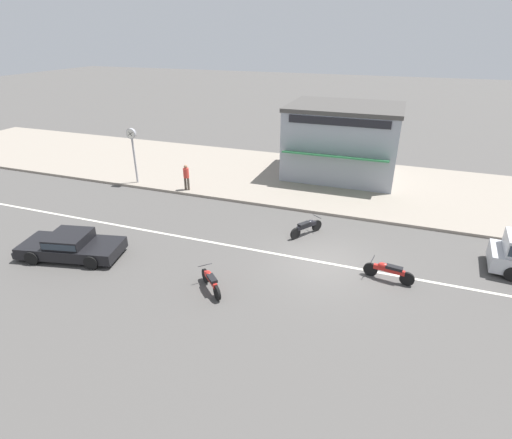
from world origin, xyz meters
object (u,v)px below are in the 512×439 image
at_px(motorcycle_1, 211,281).
at_px(shopfront_mid_block, 343,141).
at_px(sedan_black_1, 71,245).
at_px(motorcycle_0, 307,227).
at_px(pedestrian_near_clock, 186,175).
at_px(street_clock, 133,143).
at_px(motorcycle_2, 388,271).

xyz_separation_m(motorcycle_1, shopfront_mid_block, (2.43, 14.74, 2.00)).
distance_m(sedan_black_1, motorcycle_1, 6.76).
bearing_deg(motorcycle_1, motorcycle_0, 67.59).
relative_size(motorcycle_1, pedestrian_near_clock, 0.88).
bearing_deg(pedestrian_near_clock, street_clock, 178.75).
xyz_separation_m(sedan_black_1, shopfront_mid_block, (9.19, 14.51, 1.89)).
bearing_deg(sedan_black_1, street_clock, 107.03).
height_order(motorcycle_0, motorcycle_1, same).
bearing_deg(shopfront_mid_block, pedestrian_near_clock, -143.49).
bearing_deg(pedestrian_near_clock, sedan_black_1, -96.69).
bearing_deg(street_clock, shopfront_mid_block, 26.92).
bearing_deg(shopfront_mid_block, motorcycle_1, -99.38).
height_order(sedan_black_1, shopfront_mid_block, shopfront_mid_block).
bearing_deg(motorcycle_1, street_clock, 136.95).
height_order(motorcycle_1, street_clock, street_clock).
height_order(motorcycle_0, street_clock, street_clock).
bearing_deg(sedan_black_1, shopfront_mid_block, 57.64).
xyz_separation_m(motorcycle_2, shopfront_mid_block, (-3.78, 11.78, 2.00)).
bearing_deg(pedestrian_near_clock, motorcycle_0, -20.47).
relative_size(motorcycle_0, motorcycle_2, 0.86).
distance_m(sedan_black_1, pedestrian_near_clock, 8.51).
height_order(sedan_black_1, motorcycle_2, sedan_black_1).
height_order(sedan_black_1, motorcycle_1, sedan_black_1).
bearing_deg(street_clock, motorcycle_2, -20.37).
bearing_deg(street_clock, sedan_black_1, -72.97).
bearing_deg(sedan_black_1, motorcycle_0, 30.78).
xyz_separation_m(motorcycle_0, shopfront_mid_block, (0.11, 9.09, 2.00)).
xyz_separation_m(motorcycle_1, motorcycle_2, (6.21, 2.96, 0.00)).
distance_m(sedan_black_1, shopfront_mid_block, 17.28).
height_order(motorcycle_2, shopfront_mid_block, shopfront_mid_block).
height_order(motorcycle_1, pedestrian_near_clock, pedestrian_near_clock).
xyz_separation_m(motorcycle_0, motorcycle_2, (3.89, -2.68, 0.00)).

